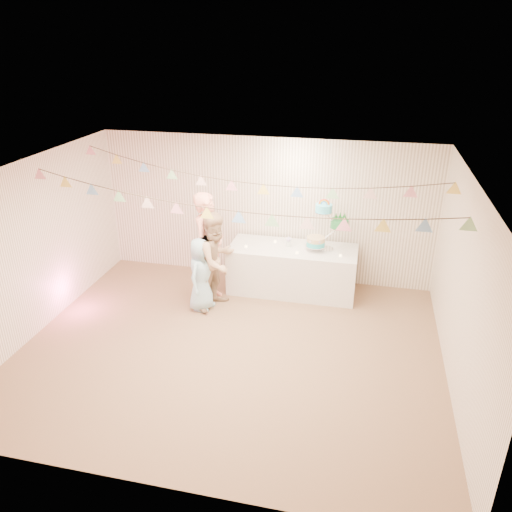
% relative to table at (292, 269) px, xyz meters
% --- Properties ---
extents(floor, '(6.00, 6.00, 0.00)m').
position_rel_table_xyz_m(floor, '(-0.59, -1.98, -0.41)').
color(floor, brown).
rests_on(floor, ground).
extents(ceiling, '(6.00, 6.00, 0.00)m').
position_rel_table_xyz_m(ceiling, '(-0.59, -1.98, 2.19)').
color(ceiling, white).
rests_on(ceiling, ground).
extents(back_wall, '(6.00, 6.00, 0.00)m').
position_rel_table_xyz_m(back_wall, '(-0.59, 0.52, 0.89)').
color(back_wall, white).
rests_on(back_wall, ground).
extents(front_wall, '(6.00, 6.00, 0.00)m').
position_rel_table_xyz_m(front_wall, '(-0.59, -4.48, 0.89)').
color(front_wall, white).
rests_on(front_wall, ground).
extents(left_wall, '(5.00, 5.00, 0.00)m').
position_rel_table_xyz_m(left_wall, '(-3.59, -1.98, 0.89)').
color(left_wall, white).
rests_on(left_wall, ground).
extents(right_wall, '(5.00, 5.00, 0.00)m').
position_rel_table_xyz_m(right_wall, '(2.41, -1.98, 0.89)').
color(right_wall, white).
rests_on(right_wall, ground).
extents(table, '(2.20, 0.88, 0.82)m').
position_rel_table_xyz_m(table, '(0.00, 0.00, 0.00)').
color(table, silver).
rests_on(table, floor).
extents(cake_stand, '(0.75, 0.44, 0.84)m').
position_rel_table_xyz_m(cake_stand, '(0.55, 0.05, 0.76)').
color(cake_stand, silver).
rests_on(cake_stand, table).
extents(cake_bottom, '(0.31, 0.31, 0.15)m').
position_rel_table_xyz_m(cake_bottom, '(0.40, -0.01, 0.42)').
color(cake_bottom, '#29BCC1').
rests_on(cake_bottom, cake_stand).
extents(cake_middle, '(0.27, 0.27, 0.22)m').
position_rel_table_xyz_m(cake_middle, '(0.73, 0.14, 0.69)').
color(cake_middle, '#1A7837').
rests_on(cake_middle, cake_stand).
extents(cake_top_tier, '(0.25, 0.25, 0.19)m').
position_rel_table_xyz_m(cake_top_tier, '(0.49, 0.02, 0.96)').
color(cake_top_tier, '#4ED7F8').
rests_on(cake_top_tier, cake_stand).
extents(platter, '(0.32, 0.32, 0.02)m').
position_rel_table_xyz_m(platter, '(-0.64, -0.05, 0.35)').
color(platter, white).
rests_on(platter, table).
extents(posy, '(0.14, 0.14, 0.17)m').
position_rel_table_xyz_m(posy, '(-0.09, 0.05, 0.42)').
color(posy, white).
rests_on(posy, table).
extents(person_adult_a, '(0.58, 0.77, 1.90)m').
position_rel_table_xyz_m(person_adult_a, '(-1.32, -0.60, 0.54)').
color(person_adult_a, '#FF9C85').
rests_on(person_adult_a, floor).
extents(person_adult_b, '(0.89, 0.98, 1.65)m').
position_rel_table_xyz_m(person_adult_b, '(-1.14, -0.80, 0.41)').
color(person_adult_b, tan).
rests_on(person_adult_b, floor).
extents(person_child, '(0.52, 0.68, 1.25)m').
position_rel_table_xyz_m(person_child, '(-1.36, -0.94, 0.21)').
color(person_child, '#9CC8DC').
rests_on(person_child, floor).
extents(bunting_back, '(5.60, 1.10, 0.40)m').
position_rel_table_xyz_m(bunting_back, '(-0.59, -0.88, 1.94)').
color(bunting_back, pink).
rests_on(bunting_back, ceiling).
extents(bunting_front, '(5.60, 0.90, 0.36)m').
position_rel_table_xyz_m(bunting_front, '(-0.59, -2.18, 1.91)').
color(bunting_front, '#72A5E5').
rests_on(bunting_front, ceiling).
extents(tealight_0, '(0.04, 0.04, 0.03)m').
position_rel_table_xyz_m(tealight_0, '(-0.80, -0.15, 0.43)').
color(tealight_0, '#FFD88C').
rests_on(tealight_0, table).
extents(tealight_1, '(0.04, 0.04, 0.03)m').
position_rel_table_xyz_m(tealight_1, '(-0.35, 0.18, 0.43)').
color(tealight_1, '#FFD88C').
rests_on(tealight_1, table).
extents(tealight_2, '(0.04, 0.04, 0.03)m').
position_rel_table_xyz_m(tealight_2, '(0.10, -0.22, 0.43)').
color(tealight_2, '#FFD88C').
rests_on(tealight_2, table).
extents(tealight_3, '(0.04, 0.04, 0.03)m').
position_rel_table_xyz_m(tealight_3, '(0.35, 0.22, 0.43)').
color(tealight_3, '#FFD88C').
rests_on(tealight_3, table).
extents(tealight_4, '(0.04, 0.04, 0.03)m').
position_rel_table_xyz_m(tealight_4, '(0.82, -0.18, 0.43)').
color(tealight_4, '#FFD88C').
rests_on(tealight_4, table).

